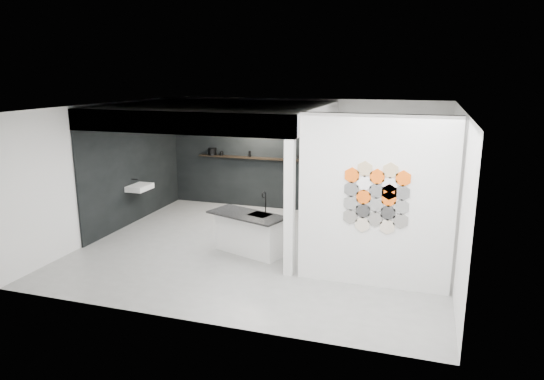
{
  "coord_description": "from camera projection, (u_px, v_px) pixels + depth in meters",
  "views": [
    {
      "loc": [
        2.91,
        -8.56,
        3.41
      ],
      "look_at": [
        0.1,
        0.3,
        1.15
      ],
      "focal_mm": 32.0,
      "sensor_mm": 36.0,
      "label": 1
    }
  ],
  "objects": [
    {
      "name": "wall_basin",
      "position": [
        140.0,
        187.0,
        11.09
      ],
      "size": [
        0.4,
        0.6,
        0.12
      ],
      "primitive_type": "cube",
      "color": "silver",
      "rests_on": "bay_clad_left"
    },
    {
      "name": "bay_clad_left",
      "position": [
        135.0,
        171.0,
        11.26
      ],
      "size": [
        0.04,
        4.0,
        2.35
      ],
      "primitive_type": "cube",
      "color": "black",
      "rests_on": "floor"
    },
    {
      "name": "kitchen_island",
      "position": [
        249.0,
        232.0,
        9.33
      ],
      "size": [
        1.65,
        1.13,
        1.22
      ],
      "rotation": [
        0.0,
        0.0,
        -0.33
      ],
      "color": "silver",
      "rests_on": "floor"
    },
    {
      "name": "kettle",
      "position": [
        301.0,
        157.0,
        11.91
      ],
      "size": [
        0.22,
        0.22,
        0.15
      ],
      "primitive_type": "ellipsoid",
      "rotation": [
        0.0,
        0.0,
        0.36
      ],
      "color": "black",
      "rests_on": "display_shelf"
    },
    {
      "name": "utensil_cup",
      "position": [
        221.0,
        153.0,
        12.54
      ],
      "size": [
        0.11,
        0.11,
        0.1
      ],
      "primitive_type": "cylinder",
      "rotation": [
        0.0,
        0.0,
        -0.39
      ],
      "color": "black",
      "rests_on": "display_shelf"
    },
    {
      "name": "glass_vase",
      "position": [
        306.0,
        157.0,
        11.87
      ],
      "size": [
        0.14,
        0.14,
        0.15
      ],
      "primitive_type": "cylinder",
      "rotation": [
        0.0,
        0.0,
        0.34
      ],
      "color": "gray",
      "rests_on": "display_shelf"
    },
    {
      "name": "bottle_dark",
      "position": [
        250.0,
        154.0,
        12.3
      ],
      "size": [
        0.07,
        0.07,
        0.15
      ],
      "primitive_type": "cylinder",
      "rotation": [
        0.0,
        0.0,
        -0.29
      ],
      "color": "black",
      "rests_on": "display_shelf"
    },
    {
      "name": "floor",
      "position": [
        263.0,
        250.0,
        9.59
      ],
      "size": [
        7.0,
        6.0,
        0.01
      ],
      "primitive_type": "cube",
      "color": "slate"
    },
    {
      "name": "glass_bowl",
      "position": [
        306.0,
        158.0,
        11.88
      ],
      "size": [
        0.14,
        0.14,
        0.09
      ],
      "primitive_type": "cylinder",
      "rotation": [
        0.0,
        0.0,
        -0.06
      ],
      "color": "gray",
      "rests_on": "display_shelf"
    },
    {
      "name": "bay_clad_back",
      "position": [
        252.0,
        162.0,
        12.45
      ],
      "size": [
        4.4,
        0.04,
        2.35
      ],
      "primitive_type": "cube",
      "color": "black",
      "rests_on": "floor"
    },
    {
      "name": "corner_column",
      "position": [
        289.0,
        209.0,
        8.15
      ],
      "size": [
        0.16,
        0.16,
        2.35
      ],
      "primitive_type": "cube",
      "color": "silver",
      "rests_on": "floor"
    },
    {
      "name": "hex_tile_cluster",
      "position": [
        377.0,
        198.0,
        7.57
      ],
      "size": [
        1.04,
        0.02,
        1.16
      ],
      "color": "#66635E",
      "rests_on": "partition_panel"
    },
    {
      "name": "partition_panel",
      "position": [
        375.0,
        203.0,
        7.68
      ],
      "size": [
        2.45,
        0.15,
        2.8
      ],
      "primitive_type": "cube",
      "color": "silver",
      "rests_on": "floor"
    },
    {
      "name": "bulkhead",
      "position": [
        219.0,
        114.0,
        10.3
      ],
      "size": [
        4.4,
        4.0,
        0.4
      ],
      "primitive_type": "cube",
      "color": "silver",
      "rests_on": "corner_column"
    },
    {
      "name": "display_shelf",
      "position": [
        254.0,
        158.0,
        12.29
      ],
      "size": [
        3.0,
        0.15,
        0.04
      ],
      "primitive_type": "cube",
      "color": "black",
      "rests_on": "bay_clad_back"
    },
    {
      "name": "stockpot",
      "position": [
        212.0,
        151.0,
        12.6
      ],
      "size": [
        0.29,
        0.29,
        0.18
      ],
      "primitive_type": "cylinder",
      "rotation": [
        0.0,
        0.0,
        0.42
      ],
      "color": "black",
      "rests_on": "display_shelf"
    },
    {
      "name": "fascia_beam",
      "position": [
        175.0,
        123.0,
        8.52
      ],
      "size": [
        4.4,
        0.16,
        0.4
      ],
      "primitive_type": "cube",
      "color": "silver",
      "rests_on": "corner_column"
    }
  ]
}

